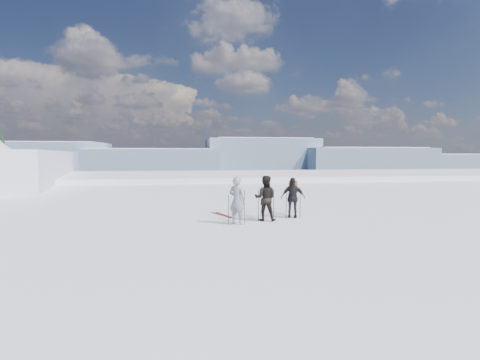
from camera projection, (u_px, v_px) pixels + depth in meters
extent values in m
plane|color=white|center=(203.00, 258.00, 72.88)|extent=(220.00, 208.01, 71.62)
cube|color=white|center=(219.00, 235.00, 42.55)|extent=(180.00, 16.00, 14.00)
plane|color=#21384D|center=(186.00, 195.00, 300.35)|extent=(820.00, 820.00, 0.00)
cube|color=slate|center=(50.00, 162.00, 451.07)|extent=(130.00, 80.00, 46.00)
cube|color=white|center=(50.00, 145.00, 449.68)|extent=(110.50, 70.00, 8.00)
cube|color=slate|center=(150.00, 166.00, 440.56)|extent=(160.00, 80.00, 38.00)
cube|color=white|center=(150.00, 152.00, 439.44)|extent=(136.00, 70.00, 8.00)
cube|color=slate|center=(261.00, 159.00, 491.52)|extent=(140.00, 80.00, 52.00)
cube|color=white|center=(261.00, 141.00, 489.91)|extent=(119.00, 70.00, 8.00)
cube|color=slate|center=(364.00, 164.00, 482.71)|extent=(160.00, 80.00, 40.00)
cube|color=white|center=(364.00, 151.00, 481.52)|extent=(136.00, 70.00, 8.00)
cube|color=slate|center=(433.00, 166.00, 531.31)|extent=(130.00, 80.00, 32.00)
cube|color=white|center=(433.00, 157.00, 530.40)|extent=(110.50, 70.00, 8.00)
cube|color=#2D2B28|center=(33.00, 251.00, 45.20)|extent=(21.55, 17.87, 14.25)
cone|color=black|center=(28.00, 204.00, 39.15)|extent=(6.16, 6.16, 11.00)
cone|color=black|center=(4.00, 191.00, 42.39)|extent=(7.28, 7.28, 13.00)
cone|color=black|center=(54.00, 202.00, 44.26)|extent=(5.60, 5.60, 10.00)
cone|color=black|center=(55.00, 205.00, 41.47)|extent=(5.60, 5.60, 10.00)
imported|color=gray|center=(237.00, 200.00, 14.36)|extent=(0.80, 0.77, 1.85)
imported|color=black|center=(265.00, 198.00, 15.13)|extent=(1.07, 0.94, 1.84)
imported|color=black|center=(293.00, 198.00, 15.80)|extent=(1.08, 0.69, 1.71)
cube|color=orange|center=(293.00, 171.00, 15.97)|extent=(0.41, 0.30, 0.50)
cylinder|color=black|center=(228.00, 210.00, 14.29)|extent=(0.02, 0.02, 1.15)
cylinder|color=black|center=(244.00, 207.00, 14.31)|extent=(0.02, 0.02, 1.32)
cylinder|color=black|center=(258.00, 206.00, 14.99)|extent=(0.02, 0.02, 1.25)
cylinder|color=black|center=(274.00, 205.00, 15.09)|extent=(0.02, 0.02, 1.28)
cylinder|color=black|center=(286.00, 205.00, 15.63)|extent=(0.02, 0.02, 1.15)
cylinder|color=black|center=(300.00, 203.00, 15.83)|extent=(0.02, 0.02, 1.29)
cube|color=black|center=(221.00, 215.00, 16.53)|extent=(0.77, 1.59, 0.03)
cube|color=black|center=(224.00, 215.00, 16.55)|extent=(0.62, 1.64, 0.03)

